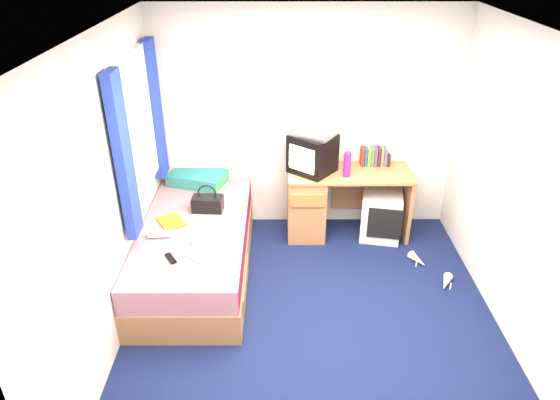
{
  "coord_description": "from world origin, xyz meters",
  "views": [
    {
      "loc": [
        -0.29,
        -3.33,
        3.01
      ],
      "look_at": [
        -0.28,
        0.7,
        0.81
      ],
      "focal_mm": 32.0,
      "sensor_mm": 36.0,
      "label": 1
    }
  ],
  "objects_px": {
    "crt_tv": "(312,154)",
    "magazine": "(171,222)",
    "colour_swatch_fan": "(195,259)",
    "pink_water_bottle": "(347,165)",
    "storage_cube": "(381,215)",
    "aerosol_can": "(333,163)",
    "remote_control": "(171,258)",
    "vcr": "(313,131)",
    "bed": "(196,250)",
    "picture_frame": "(387,159)",
    "towel": "(211,237)",
    "desk": "(322,200)",
    "water_bottle": "(159,234)",
    "pillow": "(198,178)",
    "handbag": "(208,203)",
    "white_heels": "(431,271)"
  },
  "relations": [
    {
      "from": "crt_tv",
      "to": "magazine",
      "type": "relative_size",
      "value": 1.98
    },
    {
      "from": "colour_swatch_fan",
      "to": "pink_water_bottle",
      "type": "bearing_deg",
      "value": 39.95
    },
    {
      "from": "storage_cube",
      "to": "aerosol_can",
      "type": "relative_size",
      "value": 2.83
    },
    {
      "from": "pink_water_bottle",
      "to": "crt_tv",
      "type": "bearing_deg",
      "value": 161.92
    },
    {
      "from": "pink_water_bottle",
      "to": "magazine",
      "type": "bearing_deg",
      "value": -161.57
    },
    {
      "from": "pink_water_bottle",
      "to": "remote_control",
      "type": "height_order",
      "value": "pink_water_bottle"
    },
    {
      "from": "pink_water_bottle",
      "to": "vcr",
      "type": "bearing_deg",
      "value": 161.26
    },
    {
      "from": "bed",
      "to": "remote_control",
      "type": "relative_size",
      "value": 12.5
    },
    {
      "from": "vcr",
      "to": "picture_frame",
      "type": "relative_size",
      "value": 2.94
    },
    {
      "from": "magazine",
      "to": "colour_swatch_fan",
      "type": "relative_size",
      "value": 1.27
    },
    {
      "from": "towel",
      "to": "remote_control",
      "type": "distance_m",
      "value": 0.41
    },
    {
      "from": "vcr",
      "to": "picture_frame",
      "type": "xyz_separation_m",
      "value": [
        0.82,
        0.16,
        -0.38
      ]
    },
    {
      "from": "bed",
      "to": "storage_cube",
      "type": "relative_size",
      "value": 3.84
    },
    {
      "from": "desk",
      "to": "picture_frame",
      "type": "bearing_deg",
      "value": 12.86
    },
    {
      "from": "aerosol_can",
      "to": "water_bottle",
      "type": "height_order",
      "value": "aerosol_can"
    },
    {
      "from": "pillow",
      "to": "magazine",
      "type": "bearing_deg",
      "value": -99.67
    },
    {
      "from": "bed",
      "to": "desk",
      "type": "height_order",
      "value": "desk"
    },
    {
      "from": "bed",
      "to": "picture_frame",
      "type": "height_order",
      "value": "picture_frame"
    },
    {
      "from": "crt_tv",
      "to": "towel",
      "type": "xyz_separation_m",
      "value": [
        -0.96,
        -1.03,
        -0.37
      ]
    },
    {
      "from": "picture_frame",
      "to": "aerosol_can",
      "type": "relative_size",
      "value": 0.76
    },
    {
      "from": "pink_water_bottle",
      "to": "handbag",
      "type": "relative_size",
      "value": 0.79
    },
    {
      "from": "picture_frame",
      "to": "pink_water_bottle",
      "type": "xyz_separation_m",
      "value": [
        -0.47,
        -0.27,
        0.05
      ]
    },
    {
      "from": "vcr",
      "to": "remote_control",
      "type": "height_order",
      "value": "vcr"
    },
    {
      "from": "handbag",
      "to": "magazine",
      "type": "distance_m",
      "value": 0.41
    },
    {
      "from": "pink_water_bottle",
      "to": "towel",
      "type": "bearing_deg",
      "value": -145.06
    },
    {
      "from": "bed",
      "to": "handbag",
      "type": "xyz_separation_m",
      "value": [
        0.1,
        0.29,
        0.35
      ]
    },
    {
      "from": "magazine",
      "to": "colour_swatch_fan",
      "type": "height_order",
      "value": "magazine"
    },
    {
      "from": "colour_swatch_fan",
      "to": "crt_tv",
      "type": "bearing_deg",
      "value": 50.73
    },
    {
      "from": "pillow",
      "to": "aerosol_can",
      "type": "bearing_deg",
      "value": -4.95
    },
    {
      "from": "bed",
      "to": "pillow",
      "type": "bearing_deg",
      "value": 95.23
    },
    {
      "from": "storage_cube",
      "to": "white_heels",
      "type": "height_order",
      "value": "storage_cube"
    },
    {
      "from": "aerosol_can",
      "to": "towel",
      "type": "xyz_separation_m",
      "value": [
        -1.17,
        -1.04,
        -0.26
      ]
    },
    {
      "from": "white_heels",
      "to": "aerosol_can",
      "type": "bearing_deg",
      "value": 139.12
    },
    {
      "from": "handbag",
      "to": "storage_cube",
      "type": "bearing_deg",
      "value": 15.99
    },
    {
      "from": "vcr",
      "to": "colour_swatch_fan",
      "type": "relative_size",
      "value": 1.87
    },
    {
      "from": "pink_water_bottle",
      "to": "handbag",
      "type": "height_order",
      "value": "pink_water_bottle"
    },
    {
      "from": "storage_cube",
      "to": "remote_control",
      "type": "height_order",
      "value": "remote_control"
    },
    {
      "from": "magazine",
      "to": "white_heels",
      "type": "relative_size",
      "value": 0.46
    },
    {
      "from": "picture_frame",
      "to": "aerosol_can",
      "type": "height_order",
      "value": "aerosol_can"
    },
    {
      "from": "crt_tv",
      "to": "handbag",
      "type": "bearing_deg",
      "value": -117.5
    },
    {
      "from": "desk",
      "to": "crt_tv",
      "type": "height_order",
      "value": "crt_tv"
    },
    {
      "from": "crt_tv",
      "to": "bed",
      "type": "bearing_deg",
      "value": -107.94
    },
    {
      "from": "pink_water_bottle",
      "to": "aerosol_can",
      "type": "distance_m",
      "value": 0.19
    },
    {
      "from": "magazine",
      "to": "crt_tv",
      "type": "bearing_deg",
      "value": 26.63
    },
    {
      "from": "magazine",
      "to": "colour_swatch_fan",
      "type": "distance_m",
      "value": 0.68
    },
    {
      "from": "pillow",
      "to": "white_heels",
      "type": "bearing_deg",
      "value": -21.38
    },
    {
      "from": "desk",
      "to": "magazine",
      "type": "bearing_deg",
      "value": -155.3
    },
    {
      "from": "bed",
      "to": "remote_control",
      "type": "height_order",
      "value": "remote_control"
    },
    {
      "from": "remote_control",
      "to": "storage_cube",
      "type": "bearing_deg",
      "value": -1.2
    },
    {
      "from": "pillow",
      "to": "storage_cube",
      "type": "height_order",
      "value": "pillow"
    }
  ]
}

